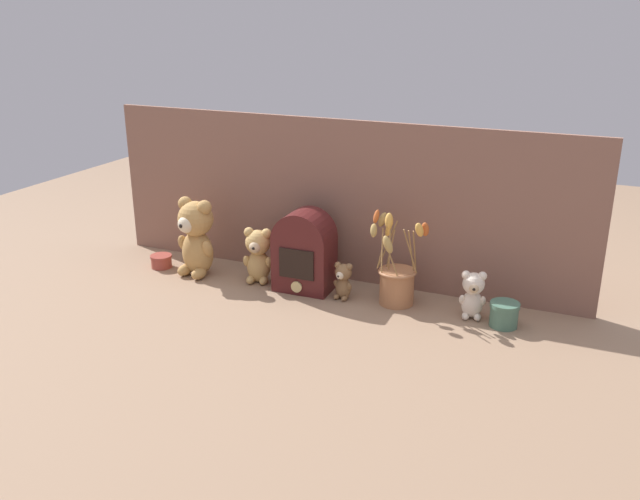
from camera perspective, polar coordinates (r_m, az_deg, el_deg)
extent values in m
plane|color=#8E7056|center=(2.29, -0.20, -3.70)|extent=(4.00, 4.00, 0.00)
cube|color=#845B4C|center=(2.34, 1.44, 4.16)|extent=(1.74, 0.02, 0.56)
ellipsoid|color=tan|center=(2.46, -10.26, -0.22)|extent=(0.13, 0.12, 0.16)
sphere|color=tan|center=(2.42, -10.44, 2.60)|extent=(0.13, 0.13, 0.13)
sphere|color=beige|center=(2.39, -11.18, 2.14)|extent=(0.06, 0.06, 0.06)
sphere|color=black|center=(2.38, -11.60, 2.01)|extent=(0.02, 0.02, 0.02)
sphere|color=tan|center=(2.38, -9.70, 3.56)|extent=(0.05, 0.05, 0.05)
sphere|color=tan|center=(2.44, -11.30, 3.86)|extent=(0.05, 0.05, 0.05)
ellipsoid|color=tan|center=(2.41, -9.44, 0.10)|extent=(0.04, 0.06, 0.07)
ellipsoid|color=tan|center=(2.48, -11.43, 0.57)|extent=(0.04, 0.06, 0.07)
ellipsoid|color=tan|center=(2.44, -10.16, -1.97)|extent=(0.05, 0.07, 0.04)
ellipsoid|color=tan|center=(2.48, -11.29, -1.66)|extent=(0.05, 0.07, 0.04)
ellipsoid|color=tan|center=(2.38, -5.18, -1.37)|extent=(0.10, 0.08, 0.11)
sphere|color=tan|center=(2.35, -5.25, 0.65)|extent=(0.09, 0.09, 0.09)
sphere|color=#D1B289|center=(2.32, -5.49, 0.27)|extent=(0.04, 0.04, 0.04)
sphere|color=black|center=(2.30, -5.63, 0.14)|extent=(0.01, 0.01, 0.01)
sphere|color=tan|center=(2.33, -4.53, 1.39)|extent=(0.04, 0.04, 0.04)
sphere|color=tan|center=(2.35, -6.01, 1.50)|extent=(0.04, 0.04, 0.04)
ellipsoid|color=tan|center=(2.35, -4.32, -1.05)|extent=(0.03, 0.04, 0.05)
ellipsoid|color=tan|center=(2.38, -6.16, -0.90)|extent=(0.03, 0.04, 0.05)
ellipsoid|color=tan|center=(2.36, -4.80, -2.60)|extent=(0.04, 0.05, 0.03)
ellipsoid|color=tan|center=(2.38, -5.86, -2.50)|extent=(0.04, 0.05, 0.03)
ellipsoid|color=beige|center=(2.16, 12.67, -4.47)|extent=(0.08, 0.07, 0.09)
sphere|color=beige|center=(2.13, 12.81, -2.77)|extent=(0.07, 0.07, 0.07)
sphere|color=#D1B289|center=(2.11, 12.82, -3.14)|extent=(0.03, 0.03, 0.03)
sphere|color=black|center=(2.09, 12.83, -3.27)|extent=(0.01, 0.01, 0.01)
sphere|color=beige|center=(2.12, 13.53, -2.14)|extent=(0.03, 0.03, 0.03)
sphere|color=beige|center=(2.12, 12.20, -2.06)|extent=(0.03, 0.03, 0.03)
ellipsoid|color=beige|center=(2.15, 13.54, -4.19)|extent=(0.03, 0.03, 0.04)
ellipsoid|color=beige|center=(2.14, 11.88, -4.10)|extent=(0.03, 0.03, 0.04)
ellipsoid|color=beige|center=(2.15, 13.10, -5.52)|extent=(0.03, 0.04, 0.02)
ellipsoid|color=beige|center=(2.15, 12.14, -5.46)|extent=(0.03, 0.04, 0.02)
ellipsoid|color=olive|center=(2.24, 1.95, -3.23)|extent=(0.06, 0.05, 0.07)
sphere|color=olive|center=(2.22, 1.97, -1.89)|extent=(0.06, 0.06, 0.06)
sphere|color=beige|center=(2.20, 1.71, -2.15)|extent=(0.03, 0.03, 0.03)
sphere|color=black|center=(2.19, 1.56, -2.23)|extent=(0.01, 0.01, 0.01)
sphere|color=olive|center=(2.20, 2.43, -1.46)|extent=(0.02, 0.02, 0.02)
sphere|color=olive|center=(2.22, 1.52, -1.27)|extent=(0.02, 0.02, 0.02)
ellipsoid|color=olive|center=(2.22, 2.48, -3.10)|extent=(0.02, 0.03, 0.03)
ellipsoid|color=olive|center=(2.24, 1.33, -2.84)|extent=(0.02, 0.03, 0.03)
ellipsoid|color=olive|center=(2.23, 2.08, -4.09)|extent=(0.02, 0.03, 0.02)
ellipsoid|color=olive|center=(2.25, 1.42, -3.94)|extent=(0.02, 0.03, 0.02)
cylinder|color=#AD7047|center=(2.21, 6.48, -3.07)|extent=(0.11, 0.11, 0.12)
torus|color=#AD7047|center=(2.19, 6.53, -1.81)|extent=(0.12, 0.12, 0.01)
cylinder|color=#9E7542|center=(2.14, 7.68, -0.08)|extent=(0.02, 0.05, 0.15)
ellipsoid|color=orange|center=(2.11, 8.34, 1.67)|extent=(0.02, 0.03, 0.05)
cylinder|color=#9E7542|center=(2.15, 7.96, -0.02)|extent=(0.01, 0.06, 0.15)
ellipsoid|color=#C65B28|center=(2.12, 8.85, 1.73)|extent=(0.03, 0.04, 0.06)
cylinder|color=#9E7542|center=(2.20, 5.75, 0.56)|extent=(0.05, 0.06, 0.15)
ellipsoid|color=tan|center=(2.21, 5.30, 2.57)|extent=(0.04, 0.05, 0.06)
cylinder|color=#9E7542|center=(2.13, 6.00, -0.70)|extent=(0.05, 0.01, 0.11)
ellipsoid|color=tan|center=(2.09, 5.73, 0.47)|extent=(0.05, 0.03, 0.06)
cylinder|color=#9E7542|center=(2.19, 5.41, 0.65)|extent=(0.02, 0.07, 0.16)
ellipsoid|color=#C65B28|center=(2.18, 4.76, 2.82)|extent=(0.03, 0.04, 0.05)
cylinder|color=#9E7542|center=(2.19, 5.98, 0.11)|extent=(0.02, 0.03, 0.12)
ellipsoid|color=gold|center=(2.18, 5.79, 1.72)|extent=(0.03, 0.03, 0.05)
cylinder|color=#9E7542|center=(2.16, 5.26, 0.00)|extent=(0.02, 0.06, 0.13)
ellipsoid|color=tan|center=(2.14, 4.55, 1.66)|extent=(0.03, 0.04, 0.05)
cylinder|color=#9E7542|center=(2.16, 5.90, 0.40)|extent=(0.01, 0.02, 0.16)
ellipsoid|color=gold|center=(2.14, 5.84, 2.44)|extent=(0.03, 0.03, 0.05)
cylinder|color=#9E7542|center=(2.12, 7.64, -0.10)|extent=(0.04, 0.06, 0.16)
ellipsoid|color=gold|center=(2.08, 8.37, 1.69)|extent=(0.04, 0.05, 0.05)
cube|color=#4C1919|center=(2.30, -1.31, -1.16)|extent=(0.19, 0.13, 0.18)
cylinder|color=#4C1919|center=(2.26, -1.33, 1.01)|extent=(0.19, 0.13, 0.19)
cube|color=black|center=(2.23, -2.01, -1.20)|extent=(0.12, 0.01, 0.10)
cylinder|color=#D6BC7A|center=(2.26, -1.99, -3.13)|extent=(0.04, 0.01, 0.04)
cylinder|color=#47705B|center=(2.13, 15.22, -5.44)|extent=(0.08, 0.08, 0.06)
cylinder|color=#47705B|center=(2.11, 15.32, -4.49)|extent=(0.09, 0.09, 0.01)
cylinder|color=#993D33|center=(2.58, -13.21, -1.01)|extent=(0.07, 0.07, 0.04)
cylinder|color=#993D33|center=(2.57, -13.25, -0.52)|extent=(0.08, 0.08, 0.01)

